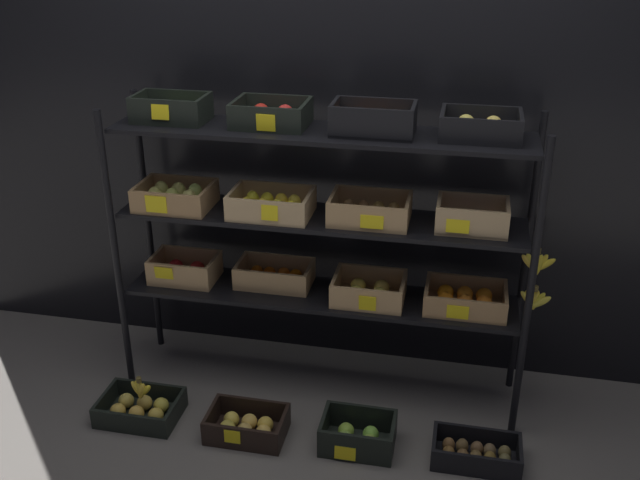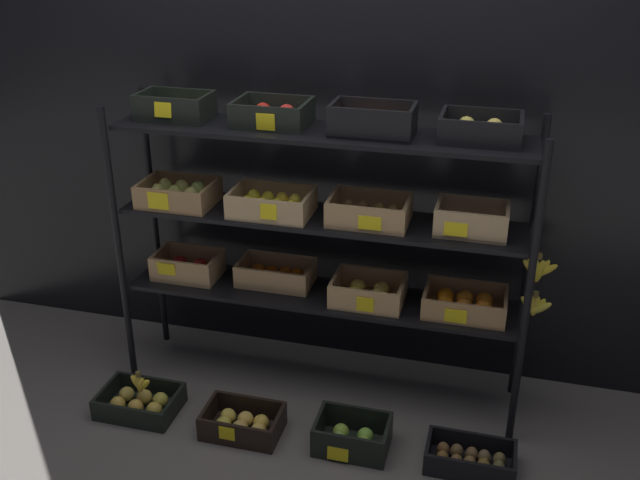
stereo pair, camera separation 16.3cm
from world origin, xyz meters
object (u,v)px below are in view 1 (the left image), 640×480
(crate_ground_left_apple_gold, at_px, (247,426))
(crate_ground_kiwi, at_px, (476,453))
(crate_ground_apple_gold, at_px, (140,409))
(crate_ground_apple_green, at_px, (358,436))
(banana_bunch_loose, at_px, (141,389))
(display_rack, at_px, (321,216))

(crate_ground_left_apple_gold, height_order, crate_ground_kiwi, crate_ground_left_apple_gold)
(crate_ground_left_apple_gold, xyz_separation_m, crate_ground_kiwi, (1.01, 0.03, -0.00))
(crate_ground_apple_gold, distance_m, crate_ground_kiwi, 1.53)
(crate_ground_left_apple_gold, relative_size, crate_ground_apple_green, 1.09)
(crate_ground_apple_gold, relative_size, crate_ground_kiwi, 0.97)
(crate_ground_left_apple_gold, distance_m, crate_ground_kiwi, 1.01)
(crate_ground_left_apple_gold, height_order, crate_ground_apple_green, crate_ground_apple_green)
(crate_ground_kiwi, bearing_deg, crate_ground_left_apple_gold, -178.06)
(crate_ground_kiwi, distance_m, banana_bunch_loose, 1.52)
(crate_ground_left_apple_gold, relative_size, banana_bunch_loose, 2.92)
(display_rack, xyz_separation_m, crate_ground_apple_green, (0.25, -0.42, -0.85))
(crate_ground_apple_gold, relative_size, banana_bunch_loose, 3.06)
(crate_ground_left_apple_gold, xyz_separation_m, crate_ground_apple_green, (0.50, 0.03, 0.01))
(crate_ground_kiwi, bearing_deg, display_rack, 151.49)
(banana_bunch_loose, bearing_deg, crate_ground_apple_gold, -169.25)
(crate_ground_apple_green, height_order, crate_ground_kiwi, crate_ground_apple_green)
(banana_bunch_loose, bearing_deg, crate_ground_left_apple_gold, -2.70)
(crate_ground_apple_green, distance_m, crate_ground_kiwi, 0.51)
(display_rack, bearing_deg, crate_ground_left_apple_gold, -119.02)
(crate_ground_apple_green, xyz_separation_m, crate_ground_kiwi, (0.51, 0.01, -0.01))
(crate_ground_left_apple_gold, height_order, banana_bunch_loose, banana_bunch_loose)
(crate_ground_left_apple_gold, distance_m, banana_bunch_loose, 0.52)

